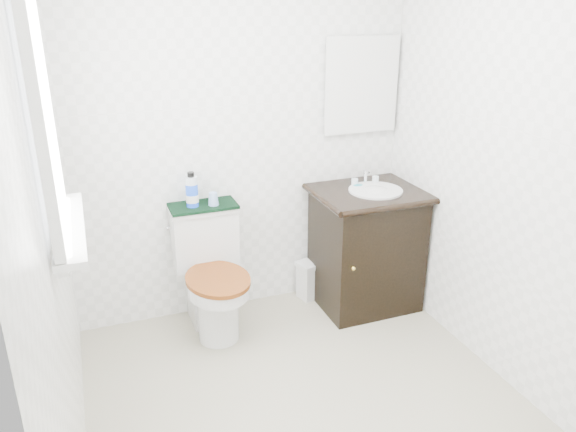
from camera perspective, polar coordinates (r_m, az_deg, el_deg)
floor at (r=3.06m, az=2.51°, el=-19.19°), size 2.40×2.40×0.00m
wall_back at (r=3.54m, az=-4.83°, el=8.47°), size 2.40×0.00×2.40m
wall_front at (r=1.53m, az=21.38°, el=-11.20°), size 2.40×0.00×2.40m
wall_left at (r=2.27m, az=-23.40°, el=-0.73°), size 0.00×2.40×2.40m
wall_right at (r=3.05m, az=22.40°, el=4.77°), size 0.00×2.40×2.40m
window at (r=2.42m, az=-23.77°, el=9.18°), size 0.02×0.70×0.90m
mirror at (r=3.77m, az=7.45°, el=13.03°), size 0.50×0.02×0.60m
toilet at (r=3.56m, az=-7.81°, el=-6.30°), size 0.42×0.64×0.78m
vanity at (r=3.81m, az=7.97°, el=-2.95°), size 0.67×0.58×0.92m
trash_bin at (r=3.97m, az=2.35°, el=-6.39°), size 0.22×0.19×0.27m
towel at (r=3.49m, az=-8.63°, el=1.03°), size 0.41×0.22×0.02m
mouthwash_bottle at (r=3.44m, az=-9.75°, el=2.53°), size 0.08×0.08×0.22m
cup at (r=3.46m, az=-7.60°, el=1.73°), size 0.06×0.06×0.08m
soap_bar at (r=3.72m, az=7.12°, el=3.12°), size 0.08×0.05×0.02m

